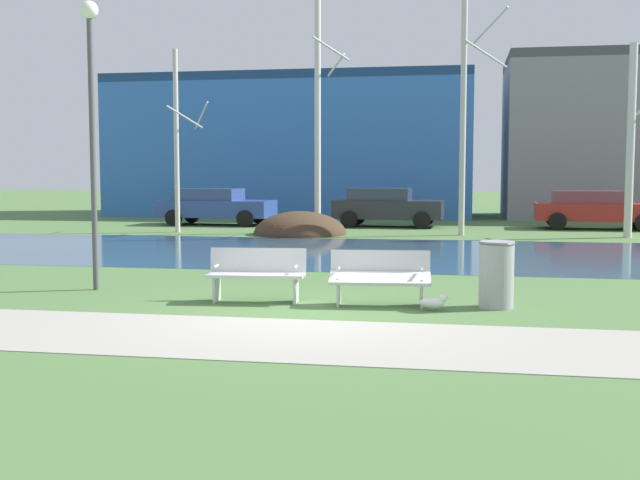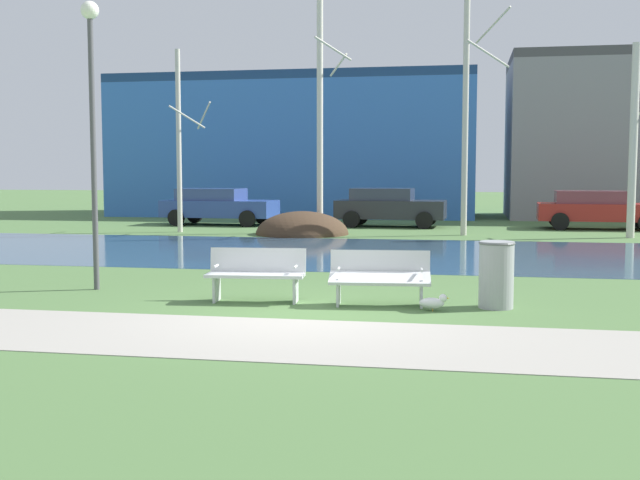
# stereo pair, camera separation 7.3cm
# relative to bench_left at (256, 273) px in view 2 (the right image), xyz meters

# --- Properties ---
(ground_plane) EXTENTS (120.00, 120.00, 0.00)m
(ground_plane) POSITION_rel_bench_left_xyz_m (1.02, 8.99, -0.47)
(ground_plane) COLOR #4C703D
(paved_path_strip) EXTENTS (60.00, 2.55, 0.01)m
(paved_path_strip) POSITION_rel_bench_left_xyz_m (1.02, -2.70, -0.47)
(paved_path_strip) COLOR #9E998E
(paved_path_strip) RESTS_ON ground
(river_band) EXTENTS (80.00, 8.23, 0.01)m
(river_band) POSITION_rel_bench_left_xyz_m (1.02, 8.01, -0.47)
(river_band) COLOR #33516B
(river_band) RESTS_ON ground
(soil_mound) EXTENTS (3.14, 3.24, 1.57)m
(soil_mound) POSITION_rel_bench_left_xyz_m (-2.07, 13.57, -0.47)
(soil_mound) COLOR #423021
(soil_mound) RESTS_ON ground
(bench_left) EXTENTS (1.64, 0.70, 0.87)m
(bench_left) POSITION_rel_bench_left_xyz_m (0.00, 0.00, 0.00)
(bench_left) COLOR silver
(bench_left) RESTS_ON ground
(bench_right) EXTENTS (1.64, 0.69, 0.87)m
(bench_right) POSITION_rel_bench_left_xyz_m (2.03, 0.00, 0.00)
(bench_right) COLOR silver
(bench_right) RESTS_ON ground
(trash_bin) EXTENTS (0.56, 0.56, 1.05)m
(trash_bin) POSITION_rel_bench_left_xyz_m (3.85, 0.12, 0.07)
(trash_bin) COLOR #999B9E
(trash_bin) RESTS_ON ground
(seagull) EXTENTS (0.46, 0.17, 0.27)m
(seagull) POSITION_rel_bench_left_xyz_m (2.90, -0.34, -0.34)
(seagull) COLOR white
(seagull) RESTS_ON ground
(streetlamp) EXTENTS (0.32, 0.32, 5.12)m
(streetlamp) POSITION_rel_bench_left_xyz_m (-3.19, 0.75, 2.97)
(streetlamp) COLOR #4C4C51
(streetlamp) RESTS_ON ground
(birch_far_left) EXTENTS (1.32, 2.21, 6.32)m
(birch_far_left) POSITION_rel_bench_left_xyz_m (-6.44, 13.70, 2.74)
(birch_far_left) COLOR beige
(birch_far_left) RESTS_ON ground
(birch_left) EXTENTS (1.22, 2.07, 9.46)m
(birch_left) POSITION_rel_bench_left_xyz_m (-1.58, 14.32, 4.30)
(birch_left) COLOR beige
(birch_left) RESTS_ON ground
(birch_center_left) EXTENTS (1.50, 2.76, 8.94)m
(birch_center_left) POSITION_rel_bench_left_xyz_m (3.35, 14.14, 4.10)
(birch_center_left) COLOR beige
(birch_center_left) RESTS_ON ground
(birch_center) EXTENTS (1.25, 2.01, 6.17)m
(birch_center) POSITION_rel_bench_left_xyz_m (8.60, 14.11, 2.65)
(birch_center) COLOR beige
(birch_center) RESTS_ON ground
(parked_van_nearest_blue) EXTENTS (4.51, 2.28, 1.45)m
(parked_van_nearest_blue) POSITION_rel_bench_left_xyz_m (-6.34, 17.56, 0.30)
(parked_van_nearest_blue) COLOR #2D4793
(parked_van_nearest_blue) RESTS_ON ground
(parked_sedan_second_dark) EXTENTS (4.22, 2.17, 1.48)m
(parked_sedan_second_dark) POSITION_rel_bench_left_xyz_m (0.46, 17.75, 0.31)
(parked_sedan_second_dark) COLOR #282B30
(parked_sedan_second_dark) RESTS_ON ground
(parked_hatch_third_red) EXTENTS (4.55, 2.11, 1.41)m
(parked_hatch_third_red) POSITION_rel_bench_left_xyz_m (8.16, 17.81, 0.28)
(parked_hatch_third_red) COLOR maroon
(parked_hatch_third_red) RESTS_ON ground
(building_blue_store) EXTENTS (17.06, 7.04, 6.62)m
(building_blue_store) POSITION_rel_bench_left_xyz_m (-4.77, 25.37, 2.84)
(building_blue_store) COLOR #3870C6
(building_blue_store) RESTS_ON ground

